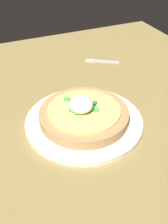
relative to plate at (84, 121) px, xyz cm
name	(u,v)px	position (x,y,z in cm)	size (l,w,h in cm)	color
dining_table	(109,114)	(-2.56, 7.60, -2.04)	(99.10, 83.61, 2.90)	olive
plate	(84,121)	(0.00, 0.00, 0.00)	(25.85, 25.85, 1.17)	silver
pizza	(84,114)	(0.02, -0.07, 2.16)	(19.47, 19.47, 6.10)	#AC8250
fork	(99,61)	(-25.64, 16.37, -0.33)	(6.25, 9.31, 0.50)	#B7B7BC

